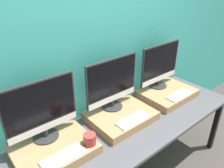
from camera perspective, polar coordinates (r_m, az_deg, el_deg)
wall_back at (r=2.04m, az=-3.70°, el=8.67°), size 8.00×0.04×2.60m
workbench at (r=2.05m, az=4.37°, el=-11.80°), size 2.37×0.75×0.71m
wooden_riser_left at (r=1.78m, az=-14.93°, el=-16.09°), size 0.58×0.47×0.08m
monitor_left at (r=1.70m, az=-17.97°, el=-6.34°), size 0.56×0.20×0.49m
keyboard_left at (r=1.64m, az=-12.52°, el=-18.13°), size 0.32×0.13×0.01m
mug at (r=1.69m, az=-5.83°, el=-14.14°), size 0.10×0.10×0.09m
wooden_riser_center at (r=2.06m, az=2.25°, el=-8.26°), size 0.58×0.47×0.08m
monitor_center at (r=1.99m, az=0.03°, el=0.31°), size 0.56×0.20×0.49m
keyboard_center at (r=1.94m, az=5.48°, el=-9.28°), size 0.32×0.13×0.01m
wooden_riser_right at (r=2.50m, az=13.94°, el=-2.25°), size 0.58×0.47×0.08m
monitor_right at (r=2.44m, az=12.43°, el=4.92°), size 0.56×0.20×0.49m
keyboard_right at (r=2.40m, az=17.09°, el=-2.75°), size 0.32×0.13×0.01m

